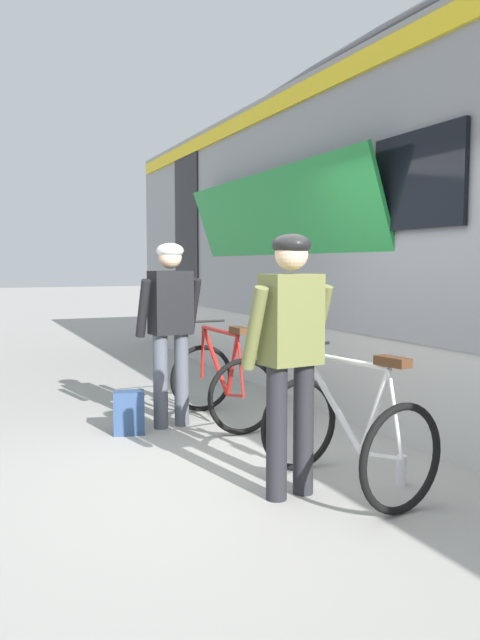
% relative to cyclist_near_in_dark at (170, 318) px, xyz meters
% --- Properties ---
extents(ground_plane, '(80.00, 80.00, 0.00)m').
position_rel_cyclist_near_in_dark_xyz_m(ground_plane, '(0.00, -1.63, -1.05)').
color(ground_plane, '#A09E99').
extents(cyclist_near_in_dark, '(0.64, 0.35, 1.76)m').
position_rel_cyclist_near_in_dark_xyz_m(cyclist_near_in_dark, '(0.00, 0.00, 0.00)').
color(cyclist_near_in_dark, '#4C515B').
rests_on(cyclist_near_in_dark, ground).
extents(cyclist_far_in_olive, '(0.64, 0.36, 1.76)m').
position_rel_cyclist_near_in_dark_xyz_m(cyclist_far_in_olive, '(0.17, -2.08, 0.00)').
color(cyclist_far_in_olive, '#232328').
rests_on(cyclist_far_in_olive, ground).
extents(bicycle_near_red, '(0.73, 1.09, 0.99)m').
position_rel_cyclist_near_in_dark_xyz_m(bicycle_near_red, '(0.51, -0.04, -0.65)').
color(bicycle_near_red, black).
rests_on(bicycle_near_red, ground).
extents(bicycle_far_white, '(0.87, 1.17, 0.99)m').
position_rel_cyclist_near_in_dark_xyz_m(bicycle_far_white, '(0.58, -2.14, -0.65)').
color(bicycle_far_white, black).
rests_on(bicycle_far_white, ground).
extents(backpack_on_platform, '(0.31, 0.24, 0.40)m').
position_rel_cyclist_near_in_dark_xyz_m(backpack_on_platform, '(-0.44, -0.10, -0.85)').
color(backpack_on_platform, navy).
rests_on(backpack_on_platform, ground).
extents(water_bottle_near_the_bikes, '(0.07, 0.07, 0.21)m').
position_rel_cyclist_near_in_dark_xyz_m(water_bottle_near_the_bikes, '(0.99, -2.22, -0.95)').
color(water_bottle_near_the_bikes, silver).
rests_on(water_bottle_near_the_bikes, ground).
extents(water_bottle_by_the_backpack, '(0.07, 0.07, 0.23)m').
position_rel_cyclist_near_in_dark_xyz_m(water_bottle_by_the_backpack, '(-0.32, -0.01, -0.94)').
color(water_bottle_by_the_backpack, red).
rests_on(water_bottle_by_the_backpack, ground).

